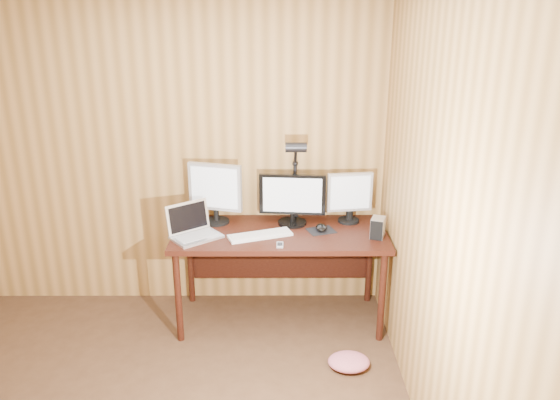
{
  "coord_description": "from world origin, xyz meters",
  "views": [
    {
      "loc": [
        0.92,
        -2.16,
        2.33
      ],
      "look_at": [
        0.93,
        1.58,
        1.02
      ],
      "focal_mm": 35.0,
      "sensor_mm": 36.0,
      "label": 1
    }
  ],
  "objects_px": {
    "desk_lamp": "(295,169)",
    "speaker": "(350,213)",
    "laptop": "(193,229)",
    "hard_drive": "(378,228)",
    "monitor_left": "(215,191)",
    "mouse": "(321,228)",
    "monitor_right": "(350,196)",
    "phone": "(280,245)",
    "monitor_center": "(292,199)",
    "keyboard": "(260,235)",
    "desk": "(280,243)"
  },
  "relations": [
    {
      "from": "speaker",
      "to": "monitor_left",
      "type": "bearing_deg",
      "value": -178.44
    },
    {
      "from": "speaker",
      "to": "hard_drive",
      "type": "bearing_deg",
      "value": -62.52
    },
    {
      "from": "speaker",
      "to": "monitor_right",
      "type": "bearing_deg",
      "value": -116.22
    },
    {
      "from": "monitor_right",
      "to": "speaker",
      "type": "bearing_deg",
      "value": 56.3
    },
    {
      "from": "monitor_right",
      "to": "phone",
      "type": "xyz_separation_m",
      "value": [
        -0.54,
        -0.46,
        -0.21
      ]
    },
    {
      "from": "keyboard",
      "to": "mouse",
      "type": "xyz_separation_m",
      "value": [
        0.46,
        0.11,
        0.01
      ]
    },
    {
      "from": "phone",
      "to": "speaker",
      "type": "distance_m",
      "value": 0.73
    },
    {
      "from": "monitor_left",
      "to": "phone",
      "type": "height_order",
      "value": "monitor_left"
    },
    {
      "from": "keyboard",
      "to": "speaker",
      "type": "bearing_deg",
      "value": 4.0
    },
    {
      "from": "monitor_center",
      "to": "keyboard",
      "type": "bearing_deg",
      "value": -129.14
    },
    {
      "from": "keyboard",
      "to": "monitor_center",
      "type": "bearing_deg",
      "value": 25.86
    },
    {
      "from": "monitor_center",
      "to": "mouse",
      "type": "bearing_deg",
      "value": -28.28
    },
    {
      "from": "desk",
      "to": "monitor_center",
      "type": "bearing_deg",
      "value": 41.3
    },
    {
      "from": "laptop",
      "to": "speaker",
      "type": "height_order",
      "value": "laptop"
    },
    {
      "from": "hard_drive",
      "to": "keyboard",
      "type": "bearing_deg",
      "value": -161.7
    },
    {
      "from": "monitor_center",
      "to": "monitor_left",
      "type": "xyz_separation_m",
      "value": [
        -0.59,
        0.03,
        0.05
      ]
    },
    {
      "from": "monitor_left",
      "to": "desk_lamp",
      "type": "bearing_deg",
      "value": 18.64
    },
    {
      "from": "monitor_center",
      "to": "speaker",
      "type": "distance_m",
      "value": 0.48
    },
    {
      "from": "monitor_center",
      "to": "monitor_left",
      "type": "relative_size",
      "value": 1.07
    },
    {
      "from": "hard_drive",
      "to": "desk_lamp",
      "type": "relative_size",
      "value": 0.23
    },
    {
      "from": "monitor_right",
      "to": "hard_drive",
      "type": "distance_m",
      "value": 0.38
    },
    {
      "from": "desk_lamp",
      "to": "phone",
      "type": "bearing_deg",
      "value": -96.84
    },
    {
      "from": "desk",
      "to": "hard_drive",
      "type": "relative_size",
      "value": 10.11
    },
    {
      "from": "desk",
      "to": "laptop",
      "type": "height_order",
      "value": "laptop"
    },
    {
      "from": "mouse",
      "to": "hard_drive",
      "type": "xyz_separation_m",
      "value": [
        0.4,
        -0.12,
        0.05
      ]
    },
    {
      "from": "laptop",
      "to": "speaker",
      "type": "relative_size",
      "value": 3.25
    },
    {
      "from": "monitor_right",
      "to": "laptop",
      "type": "xyz_separation_m",
      "value": [
        -1.18,
        -0.28,
        -0.15
      ]
    },
    {
      "from": "monitor_center",
      "to": "mouse",
      "type": "relative_size",
      "value": 4.19
    },
    {
      "from": "desk_lamp",
      "to": "monitor_center",
      "type": "bearing_deg",
      "value": -102.56
    },
    {
      "from": "monitor_center",
      "to": "speaker",
      "type": "xyz_separation_m",
      "value": [
        0.45,
        0.06,
        -0.14
      ]
    },
    {
      "from": "monitor_left",
      "to": "phone",
      "type": "relative_size",
      "value": 5.05
    },
    {
      "from": "monitor_left",
      "to": "desk_lamp",
      "type": "distance_m",
      "value": 0.64
    },
    {
      "from": "monitor_left",
      "to": "mouse",
      "type": "height_order",
      "value": "monitor_left"
    },
    {
      "from": "desk",
      "to": "laptop",
      "type": "distance_m",
      "value": 0.68
    },
    {
      "from": "monitor_center",
      "to": "laptop",
      "type": "relative_size",
      "value": 1.19
    },
    {
      "from": "laptop",
      "to": "speaker",
      "type": "distance_m",
      "value": 1.23
    },
    {
      "from": "desk_lamp",
      "to": "keyboard",
      "type": "bearing_deg",
      "value": -122.92
    },
    {
      "from": "monitor_left",
      "to": "monitor_right",
      "type": "bearing_deg",
      "value": 16.11
    },
    {
      "from": "laptop",
      "to": "mouse",
      "type": "height_order",
      "value": "laptop"
    },
    {
      "from": "monitor_right",
      "to": "phone",
      "type": "distance_m",
      "value": 0.74
    },
    {
      "from": "desk_lamp",
      "to": "speaker",
      "type": "bearing_deg",
      "value": 6.45
    },
    {
      "from": "laptop",
      "to": "desk_lamp",
      "type": "xyz_separation_m",
      "value": [
        0.76,
        0.31,
        0.37
      ]
    },
    {
      "from": "monitor_right",
      "to": "desk_lamp",
      "type": "distance_m",
      "value": 0.47
    },
    {
      "from": "monitor_left",
      "to": "speaker",
      "type": "distance_m",
      "value": 1.06
    },
    {
      "from": "keyboard",
      "to": "speaker",
      "type": "height_order",
      "value": "speaker"
    },
    {
      "from": "laptop",
      "to": "hard_drive",
      "type": "relative_size",
      "value": 2.71
    },
    {
      "from": "monitor_right",
      "to": "hard_drive",
      "type": "height_order",
      "value": "monitor_right"
    },
    {
      "from": "desk",
      "to": "monitor_center",
      "type": "relative_size",
      "value": 3.14
    },
    {
      "from": "monitor_left",
      "to": "hard_drive",
      "type": "bearing_deg",
      "value": 1.86
    },
    {
      "from": "laptop",
      "to": "desk_lamp",
      "type": "relative_size",
      "value": 0.62
    }
  ]
}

